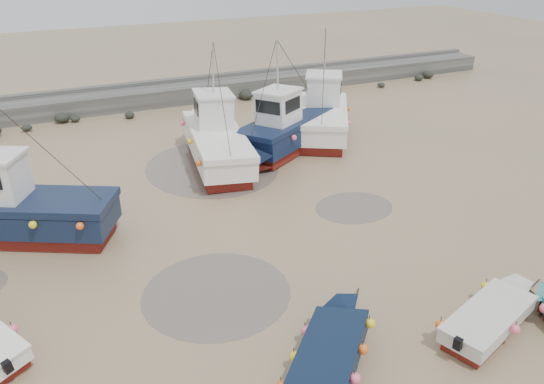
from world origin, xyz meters
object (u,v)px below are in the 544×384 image
at_px(cabin_boat_0, 11,209).
at_px(cabin_boat_3, 323,113).
at_px(dinghy_3, 494,314).
at_px(person, 54,241).
at_px(cabin_boat_2, 283,130).
at_px(cabin_boat_1, 214,138).
at_px(dinghy_1, 335,347).

height_order(cabin_boat_0, cabin_boat_3, same).
bearing_deg(cabin_boat_0, dinghy_3, -104.47).
height_order(dinghy_3, person, dinghy_3).
bearing_deg(person, cabin_boat_2, -167.93).
height_order(cabin_boat_1, cabin_boat_3, same).
height_order(dinghy_3, cabin_boat_2, cabin_boat_2).
xyz_separation_m(cabin_boat_1, cabin_boat_2, (3.89, -0.44, 0.02)).
bearing_deg(cabin_boat_1, dinghy_1, -87.76).
height_order(dinghy_1, person, dinghy_1).
relative_size(dinghy_1, dinghy_3, 0.84).
distance_m(dinghy_1, dinghy_3, 5.26).
height_order(cabin_boat_0, person, cabin_boat_0).
bearing_deg(dinghy_3, cabin_boat_0, -150.86).
relative_size(dinghy_1, cabin_boat_0, 0.51).
xyz_separation_m(dinghy_1, cabin_boat_3, (9.11, 17.03, 0.80)).
bearing_deg(dinghy_1, dinghy_3, 35.57).
xyz_separation_m(dinghy_1, cabin_boat_2, (5.64, 15.28, 0.78)).
xyz_separation_m(cabin_boat_1, cabin_boat_3, (7.36, 1.31, 0.03)).
distance_m(dinghy_1, cabin_boat_3, 19.33).
relative_size(dinghy_3, cabin_boat_0, 0.61).
bearing_deg(dinghy_3, cabin_boat_3, 148.63).
bearing_deg(cabin_boat_1, cabin_boat_2, 2.19).
distance_m(dinghy_1, cabin_boat_2, 16.31).
bearing_deg(dinghy_1, cabin_boat_0, 169.58).
bearing_deg(cabin_boat_0, person, -94.57).
bearing_deg(cabin_boat_1, cabin_boat_0, -147.10).
distance_m(cabin_boat_1, person, 10.20).
distance_m(dinghy_3, cabin_boat_2, 16.04).
height_order(dinghy_1, cabin_boat_2, cabin_boat_2).
bearing_deg(person, cabin_boat_0, -41.07).
relative_size(cabin_boat_1, cabin_boat_3, 1.18).
distance_m(cabin_boat_3, person, 17.34).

